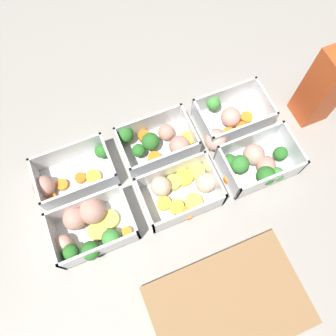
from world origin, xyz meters
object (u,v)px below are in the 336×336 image
Objects in this scene: container_near_center at (158,142)px; container_far_right at (89,228)px; container_near_right at (71,176)px; container_far_center at (181,190)px; container_near_left at (227,121)px; juice_carton at (324,87)px; container_far_left at (258,163)px.

container_near_center is 0.99× the size of container_far_right.
container_far_right is (-0.00, 0.12, 0.00)m from container_near_right.
container_far_center is (-0.20, 0.12, -0.00)m from container_near_right.
container_near_left is at bearing -162.81° from container_far_right.
juice_carton is at bearing 172.25° from container_near_center.
container_far_center and container_far_right have the same top height.
container_far_left is at bearing 179.12° from container_far_right.
container_far_right is (0.20, 0.00, 0.00)m from container_far_center.
container_far_right is (0.35, 0.11, 0.00)m from container_near_left.
container_far_right is at bearing 7.56° from juice_carton.
container_near_left is at bearing 176.15° from container_near_center.
container_near_right and container_far_left have the same top height.
container_near_center is 0.36m from juice_carton.
container_far_center is (-0.00, 0.12, -0.00)m from container_near_center.
container_near_center is at bearing -147.94° from container_far_right.
container_far_center is at bearing 34.20° from container_near_left.
container_near_center is 1.00× the size of container_far_left.
container_near_center is 0.91× the size of container_near_right.
juice_carton is (-0.19, 0.04, 0.07)m from container_near_left.
juice_carton reaches higher than container_near_center.
container_near_right and container_far_center have the same top height.
container_far_left is 0.21m from juice_carton.
juice_carton is (-0.35, 0.05, 0.07)m from container_near_center.
juice_carton is (-0.35, -0.07, 0.08)m from container_far_center.
container_far_left is 0.81× the size of juice_carton.
container_near_left is at bearing 178.50° from container_near_right.
container_near_left is 1.08× the size of container_far_center.
container_near_center is at bearing -3.85° from container_near_left.
container_near_right is (0.20, 0.00, -0.00)m from container_near_center.
container_far_left is 0.99× the size of container_far_right.
container_near_left is 0.16m from container_near_center.
container_near_right is at bearing -88.08° from container_far_right.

